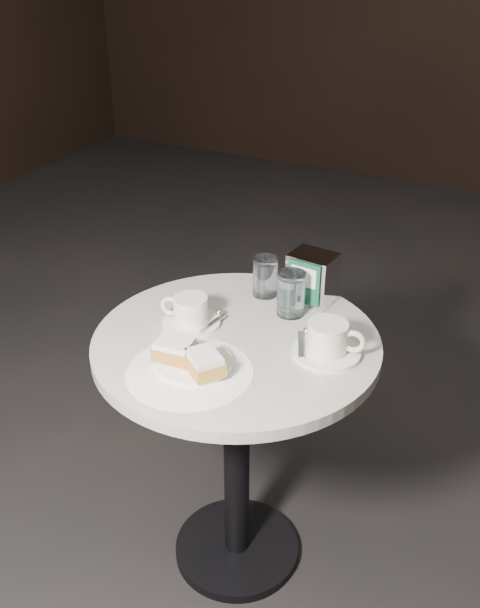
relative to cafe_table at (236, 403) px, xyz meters
name	(u,v)px	position (x,y,z in m)	size (l,w,h in m)	color
ground	(237,551)	(0.00, 0.00, -0.55)	(7.00, 7.00, 0.00)	black
cafe_table	(236,403)	(0.00, 0.00, 0.00)	(0.70, 0.70, 0.74)	black
sugar_spill	(190,372)	(-0.03, -0.17, 0.20)	(0.29, 0.29, 0.00)	white
beignet_plate	(192,359)	(-0.03, -0.16, 0.22)	(0.21, 0.21, 0.06)	white
coffee_cup_left	(190,313)	(-0.13, 0.01, 0.23)	(0.17, 0.17, 0.08)	white
coffee_cup_right	(328,341)	(0.22, 0.03, 0.23)	(0.18, 0.18, 0.08)	white
water_glass_left	(265,277)	(-0.03, 0.23, 0.25)	(0.08, 0.08, 0.11)	white
water_glass_right	(291,294)	(0.07, 0.17, 0.25)	(0.08, 0.08, 0.12)	white
napkin_dispenser	(312,278)	(0.09, 0.26, 0.27)	(0.12, 0.11, 0.13)	silver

